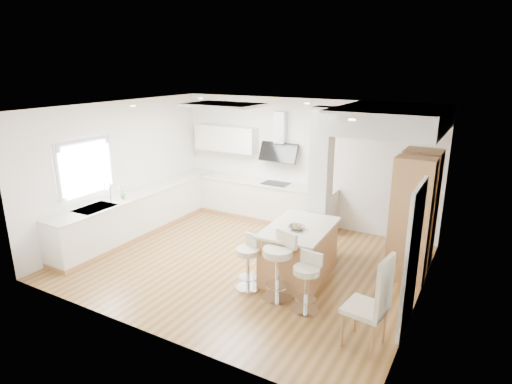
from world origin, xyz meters
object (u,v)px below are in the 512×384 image
Objects in this scene: bar_stool_b at (279,263)px; bar_stool_c at (307,280)px; bar_stool_a at (249,260)px; dining_chair at (375,300)px; peninsula at (299,251)px.

bar_stool_b is 0.53m from bar_stool_c.
bar_stool_a is 2.21m from dining_chair.
bar_stool_b is at bearing 7.48° from bar_stool_a.
bar_stool_b is 0.83× the size of dining_chair.
peninsula is at bearing 147.75° from dining_chair.
dining_chair is (1.58, -0.49, 0.08)m from bar_stool_b.
peninsula is 1.09m from bar_stool_c.
bar_stool_b reaches higher than bar_stool_c.
bar_stool_a is at bearing -126.32° from peninsula.
dining_chair is at bearing -42.05° from peninsula.
peninsula is 1.71× the size of bar_stool_c.
bar_stool_b is at bearing 172.80° from bar_stool_c.
peninsula is 1.43× the size of bar_stool_b.
bar_stool_c is (1.07, -0.16, 0.00)m from bar_stool_a.
bar_stool_c is (0.51, -0.11, -0.10)m from bar_stool_b.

